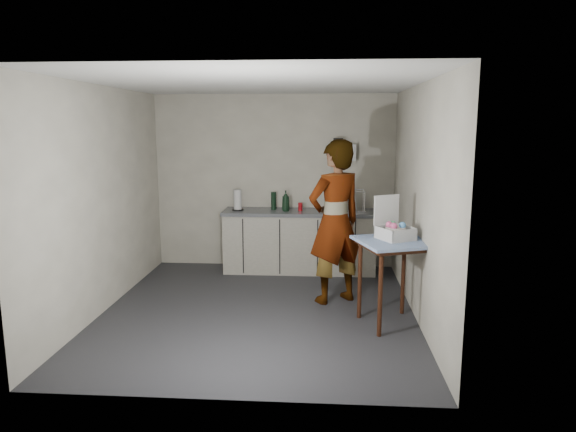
# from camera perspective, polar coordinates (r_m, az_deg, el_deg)

# --- Properties ---
(ground) EXTENTS (4.00, 4.00, 0.00)m
(ground) POSITION_cam_1_polar(r_m,az_deg,el_deg) (6.14, -3.27, -10.42)
(ground) COLOR #28282D
(ground) RESTS_ON ground
(wall_back) EXTENTS (3.60, 0.02, 2.60)m
(wall_back) POSITION_cam_1_polar(r_m,az_deg,el_deg) (7.78, -1.53, 3.82)
(wall_back) COLOR #B6B09F
(wall_back) RESTS_ON ground
(wall_right) EXTENTS (0.02, 4.00, 2.60)m
(wall_right) POSITION_cam_1_polar(r_m,az_deg,el_deg) (5.86, 14.23, 1.44)
(wall_right) COLOR #B6B09F
(wall_right) RESTS_ON ground
(wall_left) EXTENTS (0.02, 4.00, 2.60)m
(wall_left) POSITION_cam_1_polar(r_m,az_deg,el_deg) (6.30, -19.78, 1.74)
(wall_left) COLOR #B6B09F
(wall_left) RESTS_ON ground
(ceiling) EXTENTS (3.60, 4.00, 0.01)m
(ceiling) POSITION_cam_1_polar(r_m,az_deg,el_deg) (5.77, -3.54, 14.49)
(ceiling) COLOR white
(ceiling) RESTS_ON wall_back
(kitchen_counter) EXTENTS (2.24, 0.62, 0.91)m
(kitchen_counter) POSITION_cam_1_polar(r_m,az_deg,el_deg) (7.61, 1.29, -2.99)
(kitchen_counter) COLOR black
(kitchen_counter) RESTS_ON ground
(wall_shelf) EXTENTS (0.42, 0.18, 0.37)m
(wall_shelf) POSITION_cam_1_polar(r_m,az_deg,el_deg) (7.64, 5.94, 7.02)
(wall_shelf) COLOR silver
(wall_shelf) RESTS_ON ground
(side_table) EXTENTS (0.92, 0.92, 0.94)m
(side_table) POSITION_cam_1_polar(r_m,az_deg,el_deg) (5.61, 11.66, -3.86)
(side_table) COLOR #39190D
(side_table) RESTS_ON ground
(standing_man) EXTENTS (0.87, 0.79, 1.99)m
(standing_man) POSITION_cam_1_polar(r_m,az_deg,el_deg) (6.21, 5.25, -0.69)
(standing_man) COLOR #B2A593
(standing_man) RESTS_ON ground
(soap_bottle) EXTENTS (0.12, 0.12, 0.30)m
(soap_bottle) POSITION_cam_1_polar(r_m,az_deg,el_deg) (7.45, -0.25, 1.70)
(soap_bottle) COLOR black
(soap_bottle) RESTS_ON kitchen_counter
(soda_can) EXTENTS (0.06, 0.06, 0.12)m
(soda_can) POSITION_cam_1_polar(r_m,az_deg,el_deg) (7.49, 1.38, 1.04)
(soda_can) COLOR red
(soda_can) RESTS_ON kitchen_counter
(dark_bottle) EXTENTS (0.08, 0.08, 0.27)m
(dark_bottle) POSITION_cam_1_polar(r_m,az_deg,el_deg) (7.58, -1.61, 1.70)
(dark_bottle) COLOR black
(dark_bottle) RESTS_ON kitchen_counter
(paper_towel) EXTENTS (0.17, 0.17, 0.30)m
(paper_towel) POSITION_cam_1_polar(r_m,az_deg,el_deg) (7.57, -5.63, 1.73)
(paper_towel) COLOR black
(paper_towel) RESTS_ON kitchen_counter
(dish_rack) EXTENTS (0.44, 0.33, 0.31)m
(dish_rack) POSITION_cam_1_polar(r_m,az_deg,el_deg) (7.55, 6.86, 1.12)
(dish_rack) COLOR silver
(dish_rack) RESTS_ON kitchen_counter
(bakery_box) EXTENTS (0.45, 0.46, 0.46)m
(bakery_box) POSITION_cam_1_polar(r_m,az_deg,el_deg) (5.63, 11.72, -1.48)
(bakery_box) COLOR silver
(bakery_box) RESTS_ON side_table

